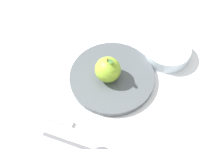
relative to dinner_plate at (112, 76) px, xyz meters
The scene contains 6 objects.
ground_plane 0.02m from the dinner_plate, 106.67° to the right, with size 2.40×2.40×0.00m, color silver.
dinner_plate is the anchor object (origin of this frame).
apple 0.04m from the dinner_plate, 117.70° to the right, with size 0.07×0.07×0.08m.
side_bowl 0.18m from the dinner_plate, 63.52° to the left, with size 0.14×0.14×0.04m.
knife 0.17m from the dinner_plate, 85.85° to the right, with size 0.22×0.09×0.01m.
linen_napkin 0.20m from the dinner_plate, 115.23° to the left, with size 0.11×0.19×0.00m, color beige.
Camera 1 is at (0.23, -0.29, 0.59)m, focal length 39.48 mm.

